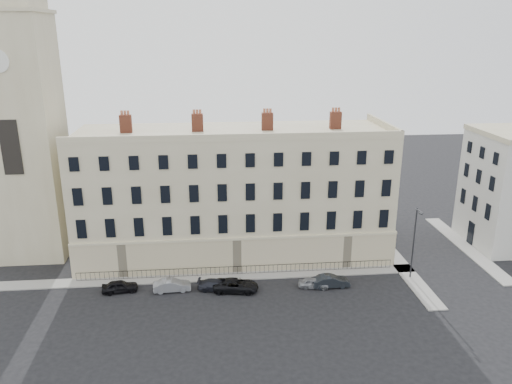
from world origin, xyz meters
TOP-DOWN VIEW (x-y plane):
  - ground at (0.00, 0.00)m, footprint 160.00×160.00m
  - terrace at (-5.97, 11.97)m, footprint 36.22×12.22m
  - church_tower at (-30.00, 14.00)m, footprint 8.00×8.13m
  - pavement_terrace at (-10.00, 5.00)m, footprint 48.00×2.00m
  - pavement_east_return at (13.00, 8.00)m, footprint 2.00×24.00m
  - pavement_adjacent at (23.00, 10.00)m, footprint 2.00×20.00m
  - railings at (-6.00, 5.40)m, footprint 35.00×0.04m
  - car_a at (-18.42, 2.75)m, footprint 3.83×1.96m
  - car_b at (-13.02, 2.41)m, footprint 3.97×1.60m
  - car_c at (-8.41, 2.20)m, footprint 4.13×2.19m
  - car_d at (-6.39, 1.78)m, footprint 4.99×2.81m
  - car_e at (1.86, 1.71)m, footprint 3.40×1.80m
  - car_f at (3.68, 1.73)m, footprint 4.03×1.54m
  - streetlamp at (12.88, 2.79)m, footprint 0.43×1.78m

SIDE VIEW (x-z plane):
  - ground at x=0.00m, z-range 0.00..0.00m
  - pavement_terrace at x=-10.00m, z-range 0.00..0.12m
  - pavement_east_return at x=13.00m, z-range 0.00..0.12m
  - pavement_adjacent at x=23.00m, z-range 0.00..0.12m
  - car_e at x=1.86m, z-range 0.00..1.10m
  - railings at x=-6.00m, z-range 0.07..1.03m
  - car_c at x=-8.41m, z-range 0.00..1.14m
  - car_a at x=-18.42m, z-range 0.00..1.25m
  - car_b at x=-13.02m, z-range 0.00..1.28m
  - car_f at x=3.68m, z-range 0.00..1.31m
  - car_d at x=-6.39m, z-range 0.00..1.32m
  - streetlamp at x=12.88m, z-range 0.45..8.68m
  - terrace at x=-5.97m, z-range -1.00..16.00m
  - church_tower at x=-30.00m, z-range -3.34..40.66m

